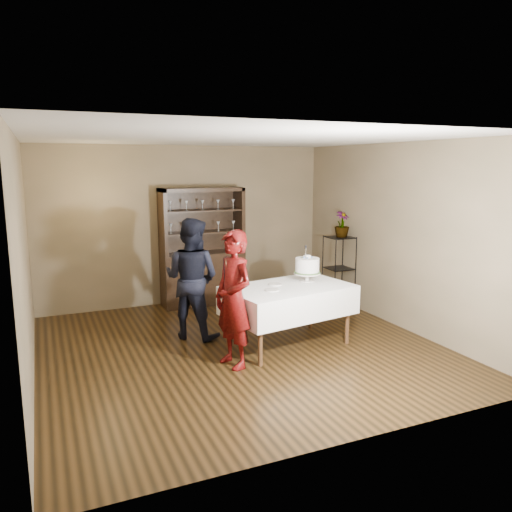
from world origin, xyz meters
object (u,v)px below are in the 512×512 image
(potted_plant, at_px, (342,224))
(cake_table, at_px, (288,300))
(plant_etagere, at_px, (339,268))
(woman, at_px, (233,299))
(cake, at_px, (307,267))
(china_hutch, at_px, (203,266))
(man, at_px, (192,278))

(potted_plant, bearing_deg, cake_table, -141.58)
(plant_etagere, xyz_separation_m, woman, (-2.57, -1.71, 0.17))
(cake, bearing_deg, plant_etagere, 42.86)
(china_hutch, xyz_separation_m, man, (-0.65, -1.58, 0.17))
(china_hutch, bearing_deg, woman, -100.06)
(woman, distance_m, man, 1.20)
(plant_etagere, xyz_separation_m, cake_table, (-1.66, -1.36, -0.03))
(cake_table, height_order, man, man)
(cake_table, distance_m, man, 1.37)
(man, bearing_deg, potted_plant, -125.94)
(plant_etagere, relative_size, potted_plant, 2.79)
(china_hutch, xyz_separation_m, woman, (-0.49, -2.76, 0.16))
(woman, relative_size, cake, 3.27)
(woman, relative_size, man, 0.98)
(man, distance_m, potted_plant, 2.84)
(cake_table, relative_size, potted_plant, 4.09)
(plant_etagere, height_order, man, man)
(plant_etagere, height_order, cake_table, plant_etagere)
(man, bearing_deg, plant_etagere, -125.17)
(cake_table, bearing_deg, potted_plant, 38.42)
(plant_etagere, xyz_separation_m, potted_plant, (0.01, -0.04, 0.75))
(woman, bearing_deg, cake, 97.41)
(plant_etagere, bearing_deg, woman, -146.35)
(cake_table, relative_size, cake, 3.51)
(man, relative_size, cake, 3.33)
(china_hutch, relative_size, woman, 1.22)
(man, bearing_deg, cake_table, -174.18)
(woman, height_order, cake, woman)
(china_hutch, relative_size, cake, 3.98)
(china_hutch, bearing_deg, potted_plant, -27.50)
(woman, distance_m, potted_plant, 3.13)
(china_hutch, bearing_deg, cake_table, -80.23)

